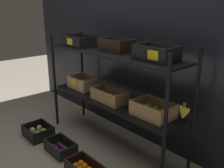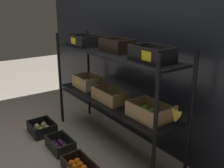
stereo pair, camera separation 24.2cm
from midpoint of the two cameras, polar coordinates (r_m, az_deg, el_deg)
The scene contains 5 objects.
ground_plane at distance 2.70m, azimuth -2.64°, elevation -13.73°, with size 10.00×10.00×0.00m, color gray.
storefront_wall at distance 2.61m, azimuth 3.89°, elevation 7.42°, with size 3.99×0.12×1.88m, color black.
display_rack at distance 2.39m, azimuth -2.76°, elevation 1.66°, with size 1.70×0.43×1.11m.
crate_ground_pear at distance 2.96m, azimuth -19.11°, elevation -10.61°, with size 0.31×0.26×0.13m.
crate_ground_plum at distance 2.62m, azimuth -14.57°, elevation -14.32°, with size 0.32×0.21×0.12m.
Camera 1 is at (1.71, -1.54, 1.41)m, focal length 39.25 mm.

